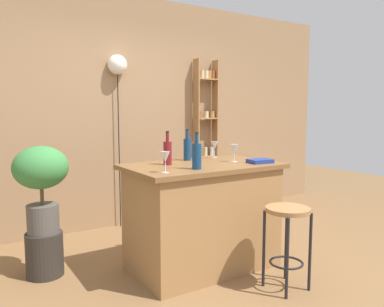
% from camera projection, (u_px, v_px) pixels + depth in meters
% --- Properties ---
extents(ground, '(12.00, 12.00, 0.00)m').
position_uv_depth(ground, '(222.00, 278.00, 3.25)').
color(ground, brown).
extents(back_wall, '(6.40, 0.10, 2.80)m').
position_uv_depth(back_wall, '(128.00, 112.00, 4.72)').
color(back_wall, '#997551').
rests_on(back_wall, ground).
extents(kitchen_counter, '(1.35, 0.82, 0.95)m').
position_uv_depth(kitchen_counter, '(202.00, 215.00, 3.44)').
color(kitchen_counter, '#9E7042').
rests_on(kitchen_counter, ground).
extents(bar_stool, '(0.35, 0.35, 0.66)m').
position_uv_depth(bar_stool, '(287.00, 228.00, 3.01)').
color(bar_stool, black).
rests_on(bar_stool, ground).
extents(spice_shelf, '(0.33, 0.14, 2.10)m').
position_uv_depth(spice_shelf, '(206.00, 135.00, 5.22)').
color(spice_shelf, '#9E7042').
rests_on(spice_shelf, ground).
extents(plant_stool, '(0.31, 0.31, 0.38)m').
position_uv_depth(plant_stool, '(45.00, 254.00, 3.28)').
color(plant_stool, '#2D2823').
rests_on(plant_stool, ground).
extents(potted_plant, '(0.46, 0.41, 0.75)m').
position_uv_depth(potted_plant, '(41.00, 178.00, 3.20)').
color(potted_plant, '#514C47').
rests_on(potted_plant, plant_stool).
extents(bottle_vinegar, '(0.07, 0.07, 0.30)m').
position_uv_depth(bottle_vinegar, '(187.00, 149.00, 3.63)').
color(bottle_vinegar, navy).
rests_on(bottle_vinegar, kitchen_counter).
extents(bottle_sauce_amber, '(0.08, 0.08, 0.30)m').
position_uv_depth(bottle_sauce_amber, '(197.00, 155.00, 3.09)').
color(bottle_sauce_amber, navy).
rests_on(bottle_sauce_amber, kitchen_counter).
extents(bottle_soda_blue, '(0.07, 0.07, 0.30)m').
position_uv_depth(bottle_soda_blue, '(168.00, 152.00, 3.34)').
color(bottle_soda_blue, maroon).
rests_on(bottle_soda_blue, kitchen_counter).
extents(wine_glass_left, '(0.07, 0.07, 0.16)m').
position_uv_depth(wine_glass_left, '(214.00, 146.00, 3.85)').
color(wine_glass_left, silver).
rests_on(wine_glass_left, kitchen_counter).
extents(wine_glass_center, '(0.07, 0.07, 0.16)m').
position_uv_depth(wine_glass_center, '(165.00, 158.00, 2.91)').
color(wine_glass_center, silver).
rests_on(wine_glass_center, kitchen_counter).
extents(wine_glass_right, '(0.07, 0.07, 0.16)m').
position_uv_depth(wine_glass_right, '(234.00, 149.00, 3.52)').
color(wine_glass_right, silver).
rests_on(wine_glass_right, kitchen_counter).
extents(cookbook, '(0.22, 0.17, 0.03)m').
position_uv_depth(cookbook, '(260.00, 161.00, 3.46)').
color(cookbook, navy).
rests_on(cookbook, kitchen_counter).
extents(pendant_globe_light, '(0.23, 0.23, 2.07)m').
position_uv_depth(pendant_globe_light, '(117.00, 66.00, 4.48)').
color(pendant_globe_light, black).
rests_on(pendant_globe_light, ground).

